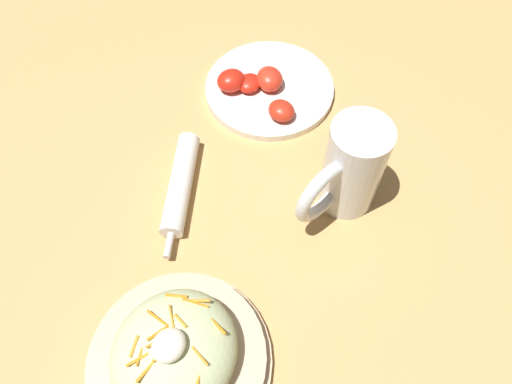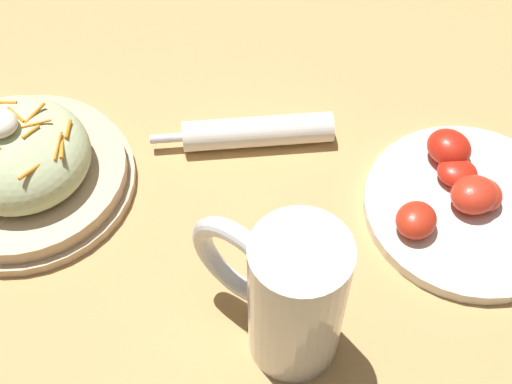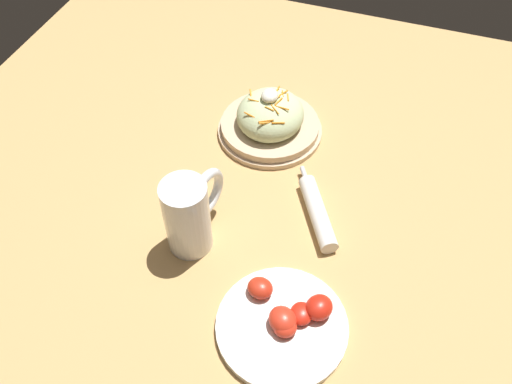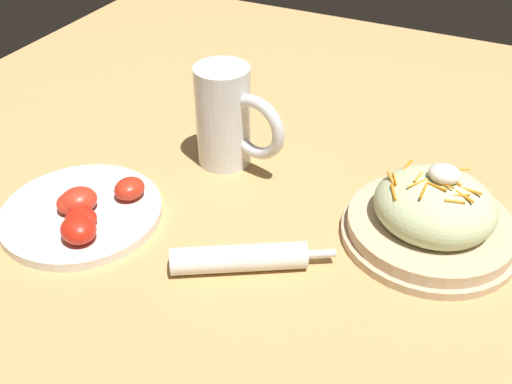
{
  "view_description": "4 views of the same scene",
  "coord_description": "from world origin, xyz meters",
  "px_view_note": "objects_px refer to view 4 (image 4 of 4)",
  "views": [
    {
      "loc": [
        0.25,
        0.17,
        0.62
      ],
      "look_at": [
        -0.03,
        -0.03,
        0.05
      ],
      "focal_mm": 34.55,
      "sensor_mm": 36.0,
      "label": 1
    },
    {
      "loc": [
        -0.21,
        0.32,
        0.58
      ],
      "look_at": [
        -0.05,
        -0.02,
        0.08
      ],
      "focal_mm": 48.8,
      "sensor_mm": 36.0,
      "label": 2
    },
    {
      "loc": [
        -0.62,
        -0.23,
        0.81
      ],
      "look_at": [
        -0.04,
        -0.03,
        0.09
      ],
      "focal_mm": 37.78,
      "sensor_mm": 36.0,
      "label": 3
    },
    {
      "loc": [
        0.25,
        -0.61,
        0.51
      ],
      "look_at": [
        -0.02,
        -0.06,
        0.05
      ],
      "focal_mm": 42.45,
      "sensor_mm": 36.0,
      "label": 4
    }
  ],
  "objects_px": {
    "beer_mug": "(226,121)",
    "tomato_plate": "(83,211)",
    "napkin_roll": "(240,258)",
    "salad_plate": "(432,216)"
  },
  "relations": [
    {
      "from": "tomato_plate",
      "to": "salad_plate",
      "type": "bearing_deg",
      "value": 21.13
    },
    {
      "from": "salad_plate",
      "to": "tomato_plate",
      "type": "xyz_separation_m",
      "value": [
        -0.42,
        -0.16,
        -0.02
      ]
    },
    {
      "from": "beer_mug",
      "to": "napkin_roll",
      "type": "bearing_deg",
      "value": -58.25
    },
    {
      "from": "napkin_roll",
      "to": "tomato_plate",
      "type": "bearing_deg",
      "value": -178.25
    },
    {
      "from": "beer_mug",
      "to": "tomato_plate",
      "type": "xyz_separation_m",
      "value": [
        -0.11,
        -0.21,
        -0.06
      ]
    },
    {
      "from": "salad_plate",
      "to": "beer_mug",
      "type": "bearing_deg",
      "value": 172.02
    },
    {
      "from": "salad_plate",
      "to": "napkin_roll",
      "type": "relative_size",
      "value": 1.23
    },
    {
      "from": "salad_plate",
      "to": "tomato_plate",
      "type": "height_order",
      "value": "salad_plate"
    },
    {
      "from": "tomato_plate",
      "to": "beer_mug",
      "type": "bearing_deg",
      "value": 62.82
    },
    {
      "from": "beer_mug",
      "to": "tomato_plate",
      "type": "distance_m",
      "value": 0.24
    }
  ]
}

